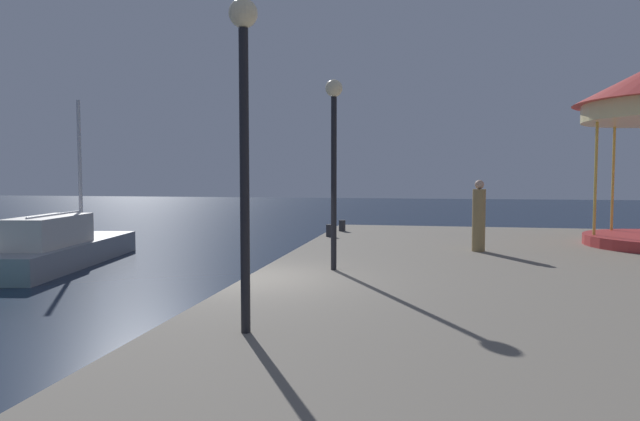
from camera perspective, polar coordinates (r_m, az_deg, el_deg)
The scene contains 7 objects.
ground_plane at distance 11.20m, azimuth -7.71°, elevation -10.87°, with size 120.00×120.00×0.00m, color #162338.
sailboat_grey at distance 18.90m, azimuth -25.04°, elevation -3.44°, with size 2.85×7.29×5.28m.
lamp_post_mid_promenade at distance 7.05m, azimuth -7.82°, elevation 10.63°, with size 0.36×0.36×4.16m.
lamp_post_far_end at distance 11.68m, azimuth 1.43°, elevation 7.33°, with size 0.36×0.36×3.99m.
bollard_south at distance 18.22m, azimuth 1.00°, elevation -2.07°, with size 0.24×0.24×0.40m, color #2D2D33.
bollard_north at distance 20.05m, azimuth 2.29°, elevation -1.56°, with size 0.24×0.24×0.40m, color #2D2D33.
person_near_carousel at distance 15.20m, azimuth 16.00°, elevation -0.73°, with size 0.34×0.34×1.88m.
Camera 1 is at (3.48, -10.28, 2.78)m, focal length 31.14 mm.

